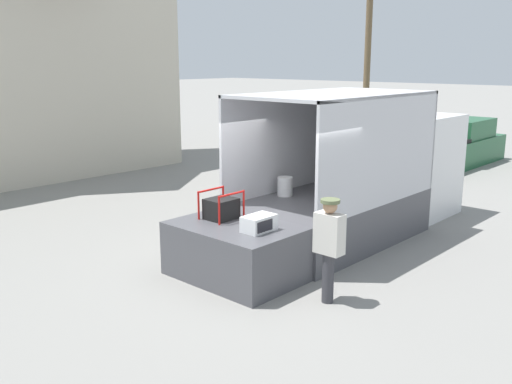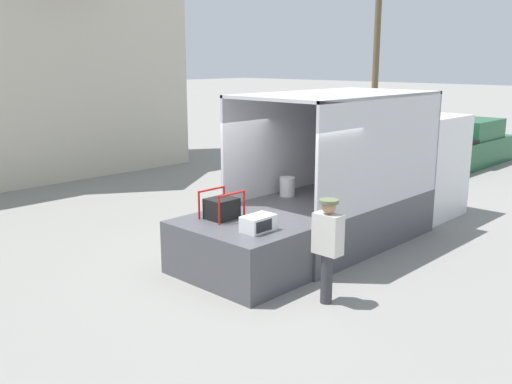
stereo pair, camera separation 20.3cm
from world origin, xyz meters
name	(u,v)px [view 2 (the right image)]	position (x,y,z in m)	size (l,w,h in m)	color
ground_plane	(265,266)	(0.00, 0.00, 0.00)	(160.00, 160.00, 0.00)	gray
box_truck	(374,183)	(3.55, 0.00, 0.98)	(6.09, 2.29, 3.01)	white
tailgate_deck	(235,251)	(-0.75, 0.00, 0.47)	(1.50, 2.17, 0.93)	#4C4C51
microwave	(258,223)	(-0.74, -0.53, 1.06)	(0.55, 0.36, 0.26)	white
portable_generator	(223,208)	(-0.61, 0.45, 1.12)	(0.63, 0.55, 0.50)	black
worker_person	(328,241)	(-0.53, -1.76, 0.99)	(0.29, 0.44, 1.63)	#38383D
pickup_truck_green	(458,147)	(12.19, 2.01, 0.66)	(5.24, 2.06, 1.60)	#1E5633
house_backdrop	(15,38)	(1.30, 12.40, 4.33)	(9.76, 6.45, 8.49)	beige
utility_pole	(377,39)	(14.86, 7.22, 4.51)	(1.80, 0.28, 8.71)	brown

